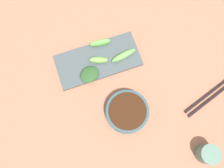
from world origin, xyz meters
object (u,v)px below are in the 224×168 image
Objects in this scene: serving_plate at (98,60)px; sauce_bowl at (127,112)px; chopsticks at (211,95)px; tea_cup at (208,154)px.

sauce_bowl is at bearing -170.85° from serving_plate.
sauce_bowl is 0.48× the size of serving_plate.
sauce_bowl is 0.31m from chopsticks.
chopsticks is 0.20m from tea_cup.
tea_cup is at bearing 130.88° from chopsticks.
serving_plate is 4.78× the size of tea_cup.
sauce_bowl is 0.29m from tea_cup.
sauce_bowl is at bearing 42.77° from tea_cup.
tea_cup is at bearing -137.23° from sauce_bowl.
serving_plate reaches higher than chopsticks.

